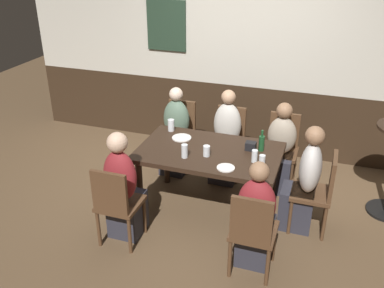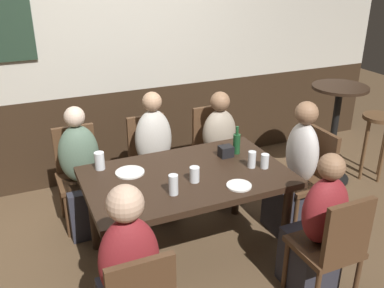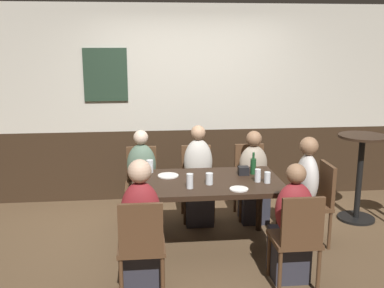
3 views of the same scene
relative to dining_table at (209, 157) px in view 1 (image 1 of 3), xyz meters
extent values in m
plane|color=brown|center=(0.00, 0.00, -0.66)|extent=(12.00, 12.00, 0.00)
cube|color=#332316|center=(0.00, 1.65, -0.18)|extent=(6.40, 0.10, 0.95)
cube|color=beige|center=(0.00, 1.65, 1.12)|extent=(6.40, 0.10, 1.65)
cube|color=#233828|center=(-1.11, 1.58, 1.05)|extent=(0.56, 0.03, 0.68)
cube|color=black|center=(0.00, 0.00, 0.06)|extent=(1.52, 0.93, 0.05)
cylinder|color=black|center=(-0.66, -0.39, -0.31)|extent=(0.07, 0.07, 0.69)
cylinder|color=black|center=(0.66, -0.39, -0.31)|extent=(0.07, 0.07, 0.69)
cylinder|color=black|center=(-0.66, 0.39, -0.31)|extent=(0.07, 0.07, 0.69)
cylinder|color=black|center=(0.66, 0.39, -0.31)|extent=(0.07, 0.07, 0.69)
cube|color=#513521|center=(0.67, -0.81, -0.23)|extent=(0.40, 0.40, 0.04)
cube|color=#513521|center=(0.67, -0.99, 0.01)|extent=(0.36, 0.04, 0.43)
cylinder|color=#513521|center=(0.50, -0.64, -0.45)|extent=(0.04, 0.04, 0.41)
cylinder|color=#513521|center=(0.84, -0.64, -0.45)|extent=(0.04, 0.04, 0.41)
cylinder|color=#513521|center=(0.50, -0.98, -0.45)|extent=(0.04, 0.04, 0.41)
cylinder|color=#513521|center=(0.84, -0.98, -0.45)|extent=(0.04, 0.04, 0.41)
cube|color=#513521|center=(0.00, 0.81, -0.23)|extent=(0.40, 0.40, 0.04)
cube|color=#513521|center=(0.00, 0.99, 0.01)|extent=(0.36, 0.04, 0.43)
cylinder|color=#513521|center=(0.17, 0.64, -0.45)|extent=(0.04, 0.04, 0.41)
cylinder|color=#513521|center=(-0.17, 0.64, -0.45)|extent=(0.04, 0.04, 0.41)
cylinder|color=#513521|center=(0.17, 0.98, -0.45)|extent=(0.04, 0.04, 0.41)
cylinder|color=#513521|center=(-0.17, 0.98, -0.45)|extent=(0.04, 0.04, 0.41)
cube|color=#513521|center=(-0.67, 0.81, -0.23)|extent=(0.40, 0.40, 0.04)
cube|color=#513521|center=(-0.67, 0.99, 0.01)|extent=(0.36, 0.04, 0.43)
cylinder|color=#513521|center=(-0.50, 0.64, -0.45)|extent=(0.04, 0.04, 0.41)
cylinder|color=#513521|center=(-0.84, 0.64, -0.45)|extent=(0.04, 0.04, 0.41)
cylinder|color=#513521|center=(-0.50, 0.98, -0.45)|extent=(0.04, 0.04, 0.41)
cylinder|color=#513521|center=(-0.84, 0.98, -0.45)|extent=(0.04, 0.04, 0.41)
cube|color=#513521|center=(-0.67, -0.81, -0.23)|extent=(0.40, 0.40, 0.04)
cube|color=#513521|center=(-0.67, -0.99, 0.01)|extent=(0.36, 0.04, 0.43)
cylinder|color=#513521|center=(-0.84, -0.64, -0.45)|extent=(0.04, 0.04, 0.41)
cylinder|color=#513521|center=(-0.50, -0.64, -0.45)|extent=(0.04, 0.04, 0.41)
cylinder|color=#513521|center=(-0.84, -0.98, -0.45)|extent=(0.04, 0.04, 0.41)
cylinder|color=#513521|center=(-0.50, -0.98, -0.45)|extent=(0.04, 0.04, 0.41)
cube|color=#513521|center=(1.10, 0.00, -0.23)|extent=(0.40, 0.40, 0.04)
cube|color=#513521|center=(1.28, 0.00, 0.01)|extent=(0.04, 0.36, 0.43)
cylinder|color=#513521|center=(0.93, -0.17, -0.45)|extent=(0.04, 0.04, 0.41)
cylinder|color=#513521|center=(0.93, 0.17, -0.45)|extent=(0.04, 0.04, 0.41)
cylinder|color=#513521|center=(1.27, -0.17, -0.45)|extent=(0.04, 0.04, 0.41)
cylinder|color=#513521|center=(1.27, 0.17, -0.45)|extent=(0.04, 0.04, 0.41)
cube|color=#513521|center=(0.67, 0.81, -0.23)|extent=(0.40, 0.40, 0.04)
cube|color=#513521|center=(0.67, 0.99, 0.01)|extent=(0.36, 0.04, 0.43)
cylinder|color=#513521|center=(0.84, 0.64, -0.45)|extent=(0.04, 0.04, 0.41)
cylinder|color=#513521|center=(0.50, 0.64, -0.45)|extent=(0.04, 0.04, 0.41)
cylinder|color=#513521|center=(0.84, 0.98, -0.45)|extent=(0.04, 0.04, 0.41)
cylinder|color=#513521|center=(0.50, 0.98, -0.45)|extent=(0.04, 0.04, 0.41)
cube|color=#2D2D38|center=(0.67, -0.68, -0.43)|extent=(0.32, 0.34, 0.45)
ellipsoid|color=maroon|center=(0.67, -0.77, 0.04)|extent=(0.34, 0.22, 0.49)
sphere|color=#936B4C|center=(0.67, -0.77, 0.36)|extent=(0.18, 0.18, 0.18)
cube|color=#2D2D38|center=(0.00, 0.68, -0.43)|extent=(0.32, 0.34, 0.45)
ellipsoid|color=beige|center=(0.00, 0.77, 0.07)|extent=(0.34, 0.22, 0.55)
sphere|color=tan|center=(0.00, 0.77, 0.43)|extent=(0.17, 0.17, 0.17)
cube|color=#2D2D38|center=(-0.67, 0.68, -0.43)|extent=(0.32, 0.34, 0.45)
ellipsoid|color=#56705B|center=(-0.67, 0.77, 0.05)|extent=(0.34, 0.22, 0.51)
sphere|color=beige|center=(-0.67, 0.77, 0.39)|extent=(0.17, 0.17, 0.17)
cube|color=#2D2D38|center=(-0.67, -0.68, -0.43)|extent=(0.32, 0.34, 0.45)
ellipsoid|color=maroon|center=(-0.67, -0.77, 0.07)|extent=(0.34, 0.22, 0.54)
sphere|color=#DBB293|center=(-0.67, -0.77, 0.43)|extent=(0.20, 0.20, 0.20)
cube|color=#2D2D38|center=(0.97, 0.00, -0.43)|extent=(0.34, 0.32, 0.45)
ellipsoid|color=silver|center=(1.06, 0.00, 0.06)|extent=(0.22, 0.34, 0.54)
sphere|color=#936B4C|center=(1.06, 0.00, 0.42)|extent=(0.19, 0.19, 0.19)
cube|color=#2D2D38|center=(0.67, 0.68, -0.43)|extent=(0.32, 0.34, 0.45)
ellipsoid|color=tan|center=(0.67, 0.77, 0.03)|extent=(0.34, 0.22, 0.46)
sphere|color=#936B4C|center=(0.67, 0.77, 0.34)|extent=(0.19, 0.19, 0.19)
cylinder|color=silver|center=(-0.20, -0.23, 0.16)|extent=(0.07, 0.07, 0.15)
cylinder|color=#331E14|center=(-0.20, -0.23, 0.13)|extent=(0.06, 0.06, 0.09)
cylinder|color=silver|center=(-0.57, 0.35, 0.15)|extent=(0.08, 0.08, 0.14)
cylinder|color=gold|center=(-0.57, 0.35, 0.14)|extent=(0.07, 0.07, 0.11)
cylinder|color=silver|center=(0.01, -0.13, 0.14)|extent=(0.07, 0.07, 0.11)
cylinder|color=#B26623|center=(0.01, -0.13, 0.13)|extent=(0.06, 0.06, 0.09)
cylinder|color=silver|center=(0.51, -0.09, 0.15)|extent=(0.06, 0.06, 0.13)
cylinder|color=#C6842D|center=(0.51, -0.09, 0.14)|extent=(0.05, 0.05, 0.11)
cylinder|color=silver|center=(0.59, -0.14, 0.14)|extent=(0.06, 0.06, 0.11)
cylinder|color=#B26623|center=(0.59, -0.14, 0.12)|extent=(0.06, 0.06, 0.08)
cylinder|color=#194723|center=(0.52, 0.18, 0.17)|extent=(0.06, 0.06, 0.17)
cylinder|color=#194723|center=(0.52, 0.18, 0.29)|extent=(0.03, 0.03, 0.07)
cylinder|color=white|center=(-0.38, 0.19, 0.09)|extent=(0.22, 0.22, 0.01)
cylinder|color=white|center=(0.27, -0.32, 0.09)|extent=(0.18, 0.18, 0.01)
cube|color=black|center=(0.41, 0.16, 0.13)|extent=(0.11, 0.09, 0.09)
camera|label=1|loc=(1.15, -3.92, 2.17)|focal=40.13mm
camera|label=2|loc=(-1.11, -2.61, 1.58)|focal=39.90mm
camera|label=3|loc=(-0.61, -4.40, 1.49)|focal=42.57mm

